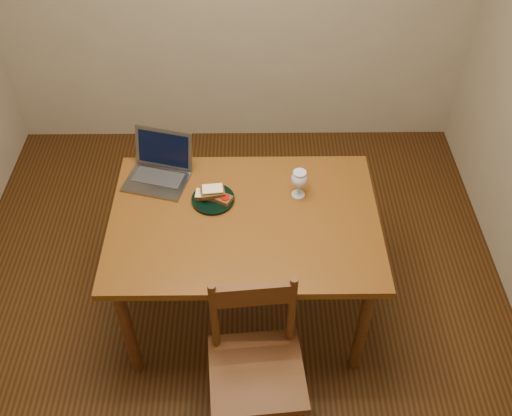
{
  "coord_description": "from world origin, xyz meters",
  "views": [
    {
      "loc": [
        0.12,
        -1.87,
        2.74
      ],
      "look_at": [
        0.13,
        0.01,
        0.8
      ],
      "focal_mm": 40.0,
      "sensor_mm": 36.0,
      "label": 1
    }
  ],
  "objects_px": {
    "table": "(245,230)",
    "plate": "(213,199)",
    "laptop": "(160,166)",
    "chair": "(256,362)",
    "milk_glass": "(299,184)"
  },
  "relations": [
    {
      "from": "chair",
      "to": "plate",
      "type": "height_order",
      "value": "chair"
    },
    {
      "from": "plate",
      "to": "milk_glass",
      "type": "height_order",
      "value": "milk_glass"
    },
    {
      "from": "table",
      "to": "plate",
      "type": "distance_m",
      "value": 0.22
    },
    {
      "from": "table",
      "to": "plate",
      "type": "relative_size",
      "value": 6.08
    },
    {
      "from": "table",
      "to": "plate",
      "type": "bearing_deg",
      "value": 142.59
    },
    {
      "from": "plate",
      "to": "laptop",
      "type": "height_order",
      "value": "laptop"
    },
    {
      "from": "plate",
      "to": "laptop",
      "type": "xyz_separation_m",
      "value": [
        -0.28,
        0.2,
        0.05
      ]
    },
    {
      "from": "table",
      "to": "plate",
      "type": "height_order",
      "value": "plate"
    },
    {
      "from": "plate",
      "to": "laptop",
      "type": "relative_size",
      "value": 0.58
    },
    {
      "from": "plate",
      "to": "chair",
      "type": "bearing_deg",
      "value": -74.5
    },
    {
      "from": "table",
      "to": "milk_glass",
      "type": "distance_m",
      "value": 0.35
    },
    {
      "from": "table",
      "to": "plate",
      "type": "xyz_separation_m",
      "value": [
        -0.15,
        0.12,
        0.09
      ]
    },
    {
      "from": "table",
      "to": "chair",
      "type": "xyz_separation_m",
      "value": [
        0.05,
        -0.62,
        -0.17
      ]
    },
    {
      "from": "plate",
      "to": "table",
      "type": "bearing_deg",
      "value": -37.41
    },
    {
      "from": "table",
      "to": "chair",
      "type": "distance_m",
      "value": 0.65
    }
  ]
}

